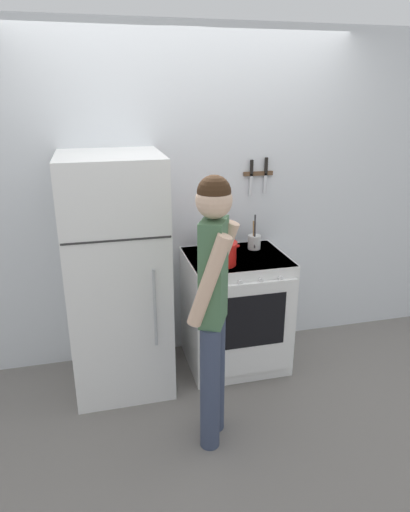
# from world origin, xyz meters

# --- Properties ---
(ground_plane) EXTENTS (14.00, 14.00, 0.00)m
(ground_plane) POSITION_xyz_m (0.00, 0.00, 0.00)
(ground_plane) COLOR slate
(wall_back) EXTENTS (10.00, 0.06, 2.55)m
(wall_back) POSITION_xyz_m (0.00, 0.03, 1.27)
(wall_back) COLOR silver
(wall_back) RESTS_ON ground_plane
(refrigerator) EXTENTS (0.68, 0.73, 1.70)m
(refrigerator) POSITION_xyz_m (-0.59, -0.35, 0.85)
(refrigerator) COLOR white
(refrigerator) RESTS_ON ground_plane
(stove_range) EXTENTS (0.75, 0.67, 0.91)m
(stove_range) POSITION_xyz_m (0.30, -0.34, 0.46)
(stove_range) COLOR white
(stove_range) RESTS_ON ground_plane
(dutch_oven_pot) EXTENTS (0.29, 0.25, 0.19)m
(dutch_oven_pot) POSITION_xyz_m (0.13, -0.44, 0.99)
(dutch_oven_pot) COLOR red
(dutch_oven_pot) RESTS_ON stove_range
(tea_kettle) EXTENTS (0.24, 0.19, 0.21)m
(tea_kettle) POSITION_xyz_m (0.14, -0.19, 0.97)
(tea_kettle) COLOR silver
(tea_kettle) RESTS_ON stove_range
(utensil_jar) EXTENTS (0.10, 0.10, 0.28)m
(utensil_jar) POSITION_xyz_m (0.49, -0.18, 0.97)
(utensil_jar) COLOR silver
(utensil_jar) RESTS_ON stove_range
(person) EXTENTS (0.37, 0.41, 1.68)m
(person) POSITION_xyz_m (-0.10, -1.11, 0.96)
(person) COLOR #38425B
(person) RESTS_ON ground_plane
(wall_knife_strip) EXTENTS (0.24, 0.03, 0.30)m
(wall_knife_strip) POSITION_xyz_m (0.56, -0.02, 1.48)
(wall_knife_strip) COLOR brown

